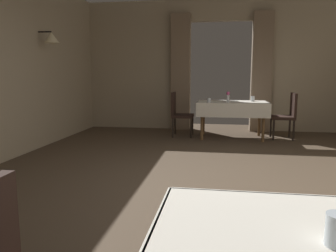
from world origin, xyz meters
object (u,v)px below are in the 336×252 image
object	(u,v)px
chair_mid_right	(287,114)
glass_mid_c	(209,100)
flower_vase_mid	(228,97)
chair_mid_left	(179,112)
dining_table_mid	(232,106)
plate_mid_d	(233,101)
glass_mid_b	(253,99)

from	to	relation	value
chair_mid_right	glass_mid_c	size ratio (longest dim) A/B	11.31
flower_vase_mid	chair_mid_left	bearing A→B (deg)	165.37
dining_table_mid	chair_mid_left	size ratio (longest dim) A/B	1.52
plate_mid_d	flower_vase_mid	bearing A→B (deg)	-110.28
chair_mid_right	flower_vase_mid	distance (m)	1.27
chair_mid_right	flower_vase_mid	world-z (taller)	flower_vase_mid
chair_mid_left	glass_mid_b	distance (m)	1.54
flower_vase_mid	glass_mid_b	distance (m)	0.62
dining_table_mid	chair_mid_left	distance (m)	1.10
glass_mid_b	plate_mid_d	distance (m)	0.41
glass_mid_c	flower_vase_mid	bearing A→B (deg)	10.65
chair_mid_right	glass_mid_c	xyz separation A→B (m)	(-1.55, -0.36, 0.28)
chair_mid_right	glass_mid_b	size ratio (longest dim) A/B	8.67
dining_table_mid	plate_mid_d	bearing A→B (deg)	78.19
flower_vase_mid	plate_mid_d	world-z (taller)	flower_vase_mid
chair_mid_left	flower_vase_mid	world-z (taller)	flower_vase_mid
flower_vase_mid	plate_mid_d	bearing A→B (deg)	69.72
glass_mid_b	glass_mid_c	size ratio (longest dim) A/B	1.30
chair_mid_right	glass_mid_b	bearing A→B (deg)	175.19
chair_mid_left	flower_vase_mid	bearing A→B (deg)	-14.63
glass_mid_c	plate_mid_d	bearing A→B (deg)	37.32
chair_mid_left	glass_mid_b	bearing A→B (deg)	3.46
flower_vase_mid	glass_mid_c	bearing A→B (deg)	-169.35
chair_mid_left	glass_mid_c	bearing A→B (deg)	-27.53
chair_mid_right	glass_mid_b	world-z (taller)	chair_mid_right
dining_table_mid	chair_mid_right	distance (m)	1.10
chair_mid_right	dining_table_mid	bearing A→B (deg)	-175.83
glass_mid_c	chair_mid_right	bearing A→B (deg)	13.21
dining_table_mid	chair_mid_right	world-z (taller)	chair_mid_right
flower_vase_mid	dining_table_mid	bearing A→B (deg)	66.86
glass_mid_b	dining_table_mid	bearing A→B (deg)	-161.81
chair_mid_right	glass_mid_c	bearing A→B (deg)	-166.79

